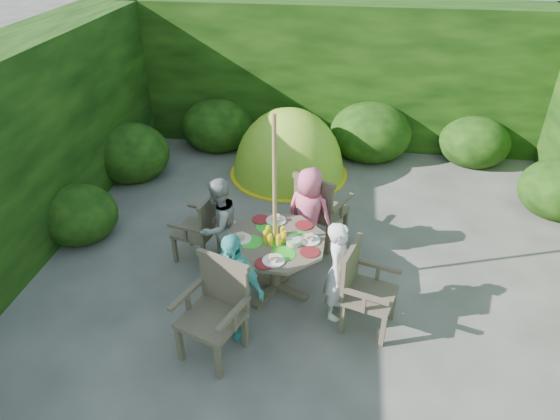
# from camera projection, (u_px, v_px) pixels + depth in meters

# --- Properties ---
(ground) EXTENTS (60.00, 60.00, 0.00)m
(ground) POSITION_uv_depth(u_px,v_px,m) (322.00, 264.00, 6.36)
(ground) COLOR #494641
(ground) RESTS_ON ground
(hedge_enclosure) EXTENTS (9.00, 9.00, 2.50)m
(hedge_enclosure) POSITION_uv_depth(u_px,v_px,m) (333.00, 132.00, 6.82)
(hedge_enclosure) COLOR black
(hedge_enclosure) RESTS_ON ground
(patio_table) EXTENTS (1.58, 1.58, 0.84)m
(patio_table) POSITION_uv_depth(u_px,v_px,m) (275.00, 248.00, 5.67)
(patio_table) COLOR #463C2D
(patio_table) RESTS_ON ground
(parasol_pole) EXTENTS (0.06, 0.06, 2.20)m
(parasol_pole) POSITION_uv_depth(u_px,v_px,m) (275.00, 210.00, 5.40)
(parasol_pole) COLOR olive
(parasol_pole) RESTS_ON ground
(garden_chair_right) EXTENTS (0.64, 0.68, 0.94)m
(garden_chair_right) POSITION_uv_depth(u_px,v_px,m) (363.00, 288.00, 5.22)
(garden_chair_right) COLOR #463C2D
(garden_chair_right) RESTS_ON ground
(garden_chair_left) EXTENTS (0.58, 0.63, 0.90)m
(garden_chair_left) POSITION_uv_depth(u_px,v_px,m) (201.00, 227.00, 6.23)
(garden_chair_left) COLOR #463C2D
(garden_chair_left) RESTS_ON ground
(garden_chair_back) EXTENTS (0.78, 0.75, 1.01)m
(garden_chair_back) POSITION_uv_depth(u_px,v_px,m) (319.00, 208.00, 6.48)
(garden_chair_back) COLOR #463C2D
(garden_chair_back) RESTS_ON ground
(garden_chair_front) EXTENTS (0.76, 0.71, 1.01)m
(garden_chair_front) POSITION_uv_depth(u_px,v_px,m) (216.00, 308.00, 4.91)
(garden_chair_front) COLOR #463C2D
(garden_chair_front) RESTS_ON ground
(child_right) EXTENTS (0.36, 0.48, 1.19)m
(child_right) POSITION_uv_depth(u_px,v_px,m) (338.00, 271.00, 5.31)
(child_right) COLOR white
(child_right) RESTS_ON ground
(child_left) EXTENTS (0.68, 0.74, 1.23)m
(child_left) POSITION_uv_depth(u_px,v_px,m) (219.00, 225.00, 6.01)
(child_left) COLOR #9D9F99
(child_left) RESTS_ON ground
(child_back) EXTENTS (0.70, 0.57, 1.23)m
(child_back) POSITION_uv_depth(u_px,v_px,m) (309.00, 214.00, 6.23)
(child_back) COLOR #F6658B
(child_back) RESTS_ON ground
(child_front) EXTENTS (0.79, 0.57, 1.24)m
(child_front) POSITION_uv_depth(u_px,v_px,m) (233.00, 285.00, 5.07)
(child_front) COLOR #54C5BF
(child_front) RESTS_ON ground
(dome_tent) EXTENTS (2.22, 2.22, 2.26)m
(dome_tent) POSITION_uv_depth(u_px,v_px,m) (289.00, 174.00, 8.45)
(dome_tent) COLOR #82C926
(dome_tent) RESTS_ON ground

